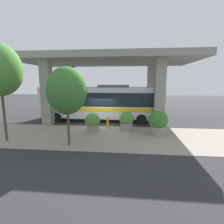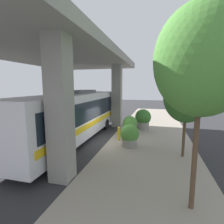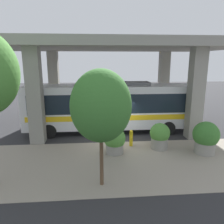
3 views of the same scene
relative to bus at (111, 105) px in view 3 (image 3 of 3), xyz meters
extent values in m
plane|color=#2D2D30|center=(-2.34, -0.29, -2.04)|extent=(80.00, 80.00, 0.00)
cube|color=gray|center=(-5.34, -0.29, -2.03)|extent=(6.00, 40.00, 0.02)
cube|color=gray|center=(-1.84, -5.59, 1.03)|extent=(0.90, 0.90, 6.15)
cube|color=gray|center=(-1.84, 5.00, 1.03)|extent=(0.90, 0.90, 6.15)
cube|color=gray|center=(5.16, -5.59, 1.03)|extent=(0.90, 0.90, 6.15)
cube|color=gray|center=(5.16, 5.00, 1.03)|extent=(0.90, 0.90, 6.15)
cube|color=gray|center=(1.66, -0.29, 4.41)|extent=(9.40, 18.59, 0.60)
cube|color=silver|center=(0.00, 0.01, -0.05)|extent=(2.46, 12.57, 3.08)
cube|color=#19232D|center=(0.00, 0.01, 0.32)|extent=(2.50, 11.57, 1.36)
cube|color=yellow|center=(0.00, 0.01, -0.67)|extent=(2.50, 11.94, 0.37)
cube|color=slate|center=(0.00, -1.25, 1.61)|extent=(1.23, 3.14, 0.24)
cylinder|color=black|center=(-1.15, 4.41, -1.54)|extent=(0.28, 1.00, 1.00)
cylinder|color=black|center=(1.15, 4.41, -1.54)|extent=(0.28, 1.00, 1.00)
cylinder|color=black|center=(-1.15, -4.08, -1.54)|extent=(0.28, 1.00, 1.00)
cylinder|color=black|center=(1.15, -4.08, -1.54)|extent=(0.28, 1.00, 1.00)
cylinder|color=gold|center=(-3.07, -1.03, -1.59)|extent=(0.22, 0.22, 0.90)
sphere|color=gold|center=(-3.07, -1.03, -1.07)|extent=(0.21, 0.21, 0.21)
cylinder|color=gold|center=(-3.23, -1.03, -1.45)|extent=(0.13, 0.10, 0.10)
cylinder|color=gold|center=(-2.91, -1.03, -1.45)|extent=(0.13, 0.10, 0.10)
cylinder|color=gray|center=(-4.05, 0.11, -1.76)|extent=(1.03, 1.03, 0.57)
sphere|color=#4C8C38|center=(-4.05, 0.11, -1.12)|extent=(1.27, 1.27, 1.27)
sphere|color=orange|center=(-3.92, 0.01, -1.33)|extent=(0.36, 0.36, 0.36)
cylinder|color=gray|center=(-3.64, -2.68, -1.69)|extent=(1.01, 1.01, 0.70)
sphere|color=#4C8C38|center=(-3.64, -2.68, -1.01)|extent=(1.21, 1.21, 1.21)
sphere|color=#993F8C|center=(-3.52, -2.78, -1.20)|extent=(0.35, 0.35, 0.35)
cylinder|color=gray|center=(-4.51, -5.13, -1.67)|extent=(1.16, 1.16, 0.75)
sphere|color=#38722D|center=(-4.51, -5.13, -0.88)|extent=(1.50, 1.50, 1.50)
sphere|color=orange|center=(-4.37, -5.24, -1.13)|extent=(0.41, 0.41, 0.41)
cylinder|color=brown|center=(-7.33, 0.99, -0.65)|extent=(0.16, 0.16, 2.79)
ellipsoid|color=#38722D|center=(-7.33, 0.99, 1.49)|extent=(2.49, 2.49, 2.99)
camera|label=1|loc=(-17.91, -2.92, 2.04)|focal=28.00mm
camera|label=2|loc=(-5.79, 11.46, 2.06)|focal=28.00mm
camera|label=3|loc=(-15.92, 1.25, 3.29)|focal=35.00mm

